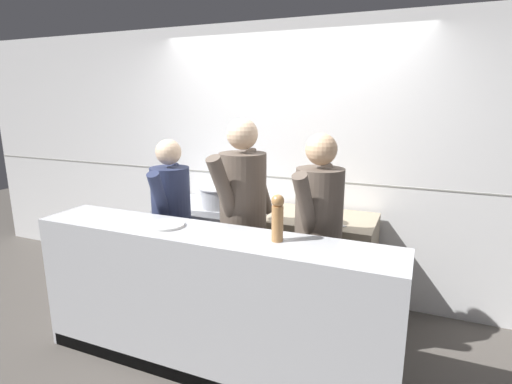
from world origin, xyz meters
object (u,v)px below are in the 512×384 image
Objects in this scene: plated_dish_main at (166,225)px; chef_line at (318,237)px; chefs_knife at (324,220)px; oven_range at (219,251)px; pepper_mill at (277,217)px; stock_pot at (217,197)px; chef_head_cook at (172,223)px; chef_sous at (243,221)px.

plated_dish_main is 0.15× the size of chef_line.
chef_line reaches higher than chefs_knife.
pepper_mill reaches higher than oven_range.
chefs_knife is (1.05, -0.06, -0.08)m from stock_pot.
chef_head_cook is 0.67m from chef_sous.
stock_pot is at bearing 98.25° from plated_dish_main.
plated_dish_main reaches higher than oven_range.
chef_head_cook is (-0.29, 0.49, -0.16)m from plated_dish_main.
chef_head_cook is (-1.11, 0.46, -0.31)m from pepper_mill.
plated_dish_main is at bearing -81.82° from oven_range.
stock_pot is at bearing 63.42° from chef_head_cook.
chefs_knife is 1.28m from chef_head_cook.
oven_range is at bearing 64.27° from chef_head_cook.
pepper_mill is 0.17× the size of chef_sous.
chef_head_cook is (-0.15, -0.53, -0.11)m from stock_pot.
plated_dish_main is (0.15, -1.04, 0.60)m from oven_range.
oven_range is 3.08× the size of chefs_knife.
stock_pot is 1.03m from plated_dish_main.
pepper_mill is at bearing -45.87° from stock_pot.
chefs_knife is 0.19× the size of chef_sous.
chef_head_cook is at bearing -105.56° from stock_pot.
chef_sous is (0.66, -0.01, 0.10)m from chef_head_cook.
pepper_mill is at bearing -33.61° from chef_head_cook.
chef_line is (0.15, 0.46, -0.26)m from pepper_mill.
chef_sous is 0.59m from chef_line.
stock_pot reaches higher than plated_dish_main.
pepper_mill reaches higher than stock_pot.
oven_range is at bearing 145.22° from chef_sous.
oven_range is 1.15m from chefs_knife.
stock_pot is at bearing 176.65° from chefs_knife.
chef_line is at bearing 26.84° from plated_dish_main.
stock_pot is 0.98× the size of chefs_knife.
chef_head_cook reaches higher than plated_dish_main.
stock_pot is 0.20× the size of chef_line.
chef_line reaches higher than stock_pot.
chefs_knife is 1.34× the size of plated_dish_main.
chefs_knife is 0.97m from pepper_mill.
pepper_mill is (-0.08, -0.93, 0.27)m from chefs_knife.
chef_head_cook is 0.90× the size of chef_sous.
pepper_mill is at bearing -33.31° from chef_sous.
plated_dish_main is at bearing -133.24° from chefs_knife.
oven_range is 3.49× the size of pepper_mill.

